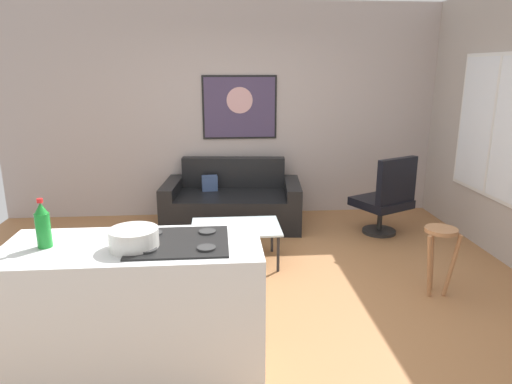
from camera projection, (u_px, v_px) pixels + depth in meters
name	position (u px, v px, depth m)	size (l,w,h in m)	color
ground	(259.00, 294.00, 4.19)	(6.40, 6.40, 0.04)	#A06B40
back_wall	(243.00, 112.00, 6.15)	(6.40, 0.05, 2.80)	#AD9F9A
couch	(232.00, 204.00, 5.93)	(1.80, 1.05, 0.82)	black
coffee_table	(236.00, 229.00, 4.74)	(0.91, 0.62, 0.40)	silver
armchair	(387.00, 198.00, 5.50)	(0.77, 0.76, 0.97)	black
bar_stool	(440.00, 245.00, 4.04)	(0.33, 0.32, 0.62)	#A77047
kitchen_counter	(138.00, 313.00, 2.92)	(1.56, 0.67, 0.96)	white
soda_bottle	(43.00, 225.00, 2.72)	(0.09, 0.09, 0.30)	#1B862B
mixing_bowl	(134.00, 239.00, 2.72)	(0.29, 0.29, 0.12)	silver
wall_painting	(240.00, 107.00, 6.09)	(0.98, 0.03, 0.83)	black
window	(494.00, 127.00, 4.90)	(0.03, 1.41, 1.53)	silver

